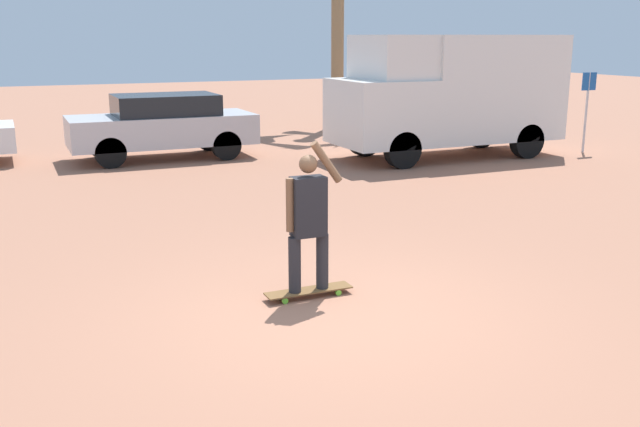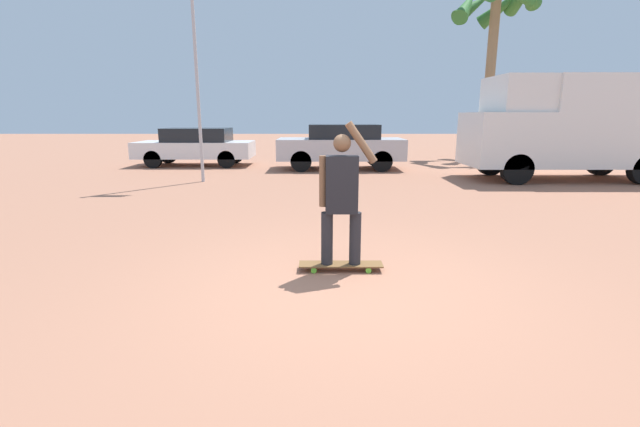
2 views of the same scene
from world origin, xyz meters
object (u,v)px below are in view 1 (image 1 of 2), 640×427
(person_skateboarder, at_px, (308,216))
(street_sign, at_px, (587,101))
(skateboard, at_px, (309,291))
(camper_van, at_px, (451,91))
(parked_car_silver, at_px, (163,125))

(person_skateboarder, xyz_separation_m, street_sign, (10.45, 6.73, 0.36))
(skateboard, bearing_deg, camper_van, 47.52)
(skateboard, xyz_separation_m, street_sign, (10.44, 6.73, 1.24))
(person_skateboarder, relative_size, street_sign, 0.84)
(person_skateboarder, height_order, street_sign, street_sign)
(street_sign, bearing_deg, person_skateboarder, -147.19)
(camper_van, distance_m, parked_car_silver, 6.97)
(parked_car_silver, bearing_deg, skateboard, -92.76)
(camper_van, height_order, parked_car_silver, camper_van)
(person_skateboarder, bearing_deg, skateboard, 0.00)
(camper_van, xyz_separation_m, street_sign, (3.51, -0.84, -0.28))
(person_skateboarder, xyz_separation_m, parked_car_silver, (0.49, 10.11, -0.13))
(person_skateboarder, xyz_separation_m, camper_van, (6.94, 7.58, 0.64))
(skateboard, height_order, person_skateboarder, person_skateboarder)
(camper_van, bearing_deg, person_skateboarder, -132.49)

